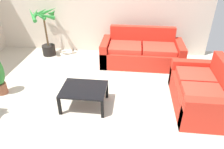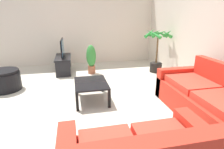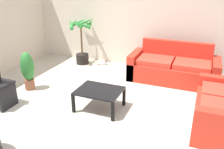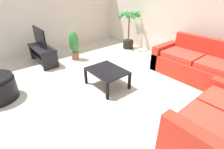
# 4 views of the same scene
# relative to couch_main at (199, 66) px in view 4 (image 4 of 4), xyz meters

# --- Properties ---
(ground_plane) EXTENTS (6.60, 6.60, 0.00)m
(ground_plane) POSITION_rel_couch_main_xyz_m (-1.19, -2.28, -0.30)
(ground_plane) COLOR beige
(wall_back) EXTENTS (6.00, 0.06, 2.70)m
(wall_back) POSITION_rel_couch_main_xyz_m (-1.19, 0.72, 1.05)
(wall_back) COLOR beige
(wall_back) RESTS_ON ground
(wall_left) EXTENTS (0.06, 6.00, 2.70)m
(wall_left) POSITION_rel_couch_main_xyz_m (-4.19, -2.28, 1.05)
(wall_left) COLOR beige
(wall_left) RESTS_ON ground
(couch_main) EXTENTS (2.05, 0.90, 0.90)m
(couch_main) POSITION_rel_couch_main_xyz_m (0.00, 0.00, 0.00)
(couch_main) COLOR red
(couch_main) RESTS_ON ground
(couch_loveseat) EXTENTS (0.90, 1.53, 0.90)m
(couch_loveseat) POSITION_rel_couch_main_xyz_m (1.09, -1.64, -0.00)
(couch_loveseat) COLOR red
(couch_loveseat) RESTS_ON ground
(tv_stand) EXTENTS (1.10, 0.45, 0.48)m
(tv_stand) POSITION_rel_couch_main_xyz_m (-3.22, -2.50, 0.01)
(tv_stand) COLOR black
(tv_stand) RESTS_ON ground
(tv) EXTENTS (0.86, 0.10, 0.52)m
(tv) POSITION_rel_couch_main_xyz_m (-3.22, -2.50, 0.46)
(tv) COLOR black
(tv) RESTS_ON tv_stand
(coffee_table) EXTENTS (0.83, 0.65, 0.39)m
(coffee_table) POSITION_rel_couch_main_xyz_m (-1.08, -1.89, 0.04)
(coffee_table) COLOR black
(coffee_table) RESTS_ON ground
(potted_palm) EXTENTS (0.84, 0.81, 1.32)m
(potted_palm) POSITION_rel_couch_main_xyz_m (-2.61, 0.27, 0.35)
(potted_palm) COLOR black
(potted_palm) RESTS_ON ground
(potted_plant_small) EXTENTS (0.28, 0.28, 0.86)m
(potted_plant_small) POSITION_rel_couch_main_xyz_m (-2.88, -1.69, 0.16)
(potted_plant_small) COLOR brown
(potted_plant_small) RESTS_ON ground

